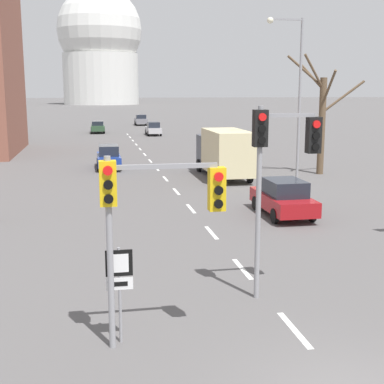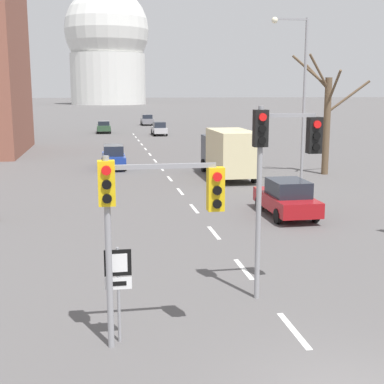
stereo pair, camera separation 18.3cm
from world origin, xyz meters
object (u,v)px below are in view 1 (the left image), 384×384
object	(u,v)px
traffic_signal_centre_tall	(278,154)
sedan_far_left	(98,127)
sedan_far_right	(283,198)
sedan_near_right	(109,157)
delivery_truck	(224,152)
route_sign_post	(119,279)
street_lamp_right	(294,87)
sedan_mid_centre	(141,120)
sedan_near_left	(153,129)
traffic_signal_near_left	(149,203)

from	to	relation	value
traffic_signal_centre_tall	sedan_far_left	bearing A→B (deg)	93.84
traffic_signal_centre_tall	sedan_far_right	xyz separation A→B (m)	(3.64, 9.18, -3.13)
sedan_near_right	delivery_truck	size ratio (longest dim) A/B	0.63
route_sign_post	sedan_far_right	xyz separation A→B (m)	(7.97, 11.17, -0.67)
sedan_far_right	traffic_signal_centre_tall	bearing A→B (deg)	-111.60
sedan_near_right	sedan_far_left	bearing A→B (deg)	90.55
route_sign_post	sedan_far_left	distance (m)	61.15
sedan_near_right	sedan_far_left	world-z (taller)	sedan_near_right
route_sign_post	street_lamp_right	size ratio (longest dim) A/B	0.23
route_sign_post	sedan_mid_centre	size ratio (longest dim) A/B	0.57
sedan_near_left	delivery_truck	size ratio (longest dim) A/B	0.63
street_lamp_right	sedan_far_right	bearing A→B (deg)	-113.58
traffic_signal_centre_tall	street_lamp_right	world-z (taller)	street_lamp_right
sedan_mid_centre	sedan_far_right	world-z (taller)	sedan_mid_centre
sedan_far_right	delivery_truck	size ratio (longest dim) A/B	0.61
traffic_signal_centre_tall	sedan_near_left	xyz separation A→B (m)	(2.91, 54.26, -3.13)
sedan_far_right	sedan_far_left	bearing A→B (deg)	98.65
sedan_near_left	sedan_near_right	xyz separation A→B (m)	(-6.56, -28.48, 0.00)
sedan_far_left	sedan_far_right	distance (m)	50.55
sedan_near_left	sedan_mid_centre	xyz separation A→B (m)	(0.26, 19.76, 0.03)
street_lamp_right	sedan_near_right	bearing A→B (deg)	139.22
delivery_truck	traffic_signal_near_left	bearing A→B (deg)	-107.99
traffic_signal_near_left	street_lamp_right	xyz separation A→B (m)	(10.57, 18.87, 2.58)
sedan_near_right	delivery_truck	world-z (taller)	delivery_truck
traffic_signal_near_left	sedan_far_right	distance (m)	13.73
traffic_signal_near_left	sedan_mid_centre	bearing A→B (deg)	84.87
sedan_far_left	traffic_signal_near_left	bearing A→B (deg)	-89.71
traffic_signal_near_left	sedan_mid_centre	size ratio (longest dim) A/B	1.09
traffic_signal_centre_tall	route_sign_post	world-z (taller)	traffic_signal_centre_tall
route_sign_post	sedan_mid_centre	xyz separation A→B (m)	(7.50, 76.01, -0.63)
street_lamp_right	sedan_far_left	distance (m)	44.14
traffic_signal_near_left	street_lamp_right	world-z (taller)	street_lamp_right
sedan_near_right	delivery_truck	bearing A→B (deg)	-37.45
traffic_signal_centre_tall	street_lamp_right	distance (m)	18.15
sedan_far_left	delivery_truck	xyz separation A→B (m)	(7.58, -38.94, 0.87)
route_sign_post	sedan_far_right	bearing A→B (deg)	54.49
sedan_near_right	sedan_far_left	xyz separation A→B (m)	(-0.32, 33.38, -0.02)
sedan_near_right	sedan_far_right	distance (m)	18.13
sedan_near_left	delivery_truck	distance (m)	34.06
route_sign_post	sedan_far_left	size ratio (longest dim) A/B	0.50
traffic_signal_centre_tall	sedan_near_left	bearing A→B (deg)	86.93
traffic_signal_centre_tall	street_lamp_right	bearing A→B (deg)	67.50
route_sign_post	sedan_near_left	bearing A→B (deg)	82.66
route_sign_post	sedan_far_right	size ratio (longest dim) A/B	0.51
route_sign_post	sedan_mid_centre	world-z (taller)	route_sign_post
street_lamp_right	sedan_far_left	xyz separation A→B (m)	(-10.88, 42.48, -5.00)
sedan_mid_centre	delivery_truck	bearing A→B (deg)	-89.53
traffic_signal_centre_tall	sedan_far_left	size ratio (longest dim) A/B	1.18
traffic_signal_centre_tall	sedan_mid_centre	xyz separation A→B (m)	(3.17, 74.02, -3.09)
traffic_signal_centre_tall	sedan_far_left	distance (m)	59.38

